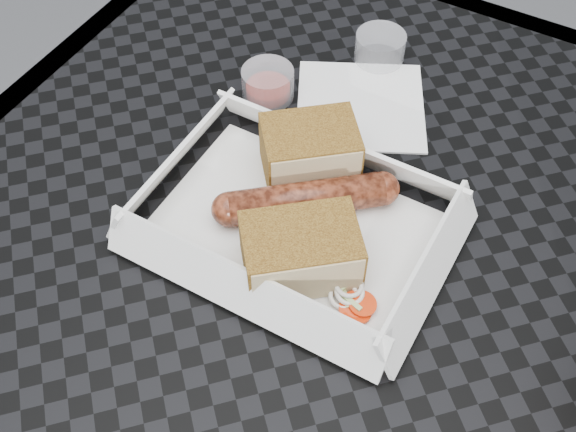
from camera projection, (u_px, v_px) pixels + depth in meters
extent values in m
cube|color=black|center=(358.00, 292.00, 0.57)|extent=(0.80, 0.80, 0.01)
cube|color=black|center=(514.00, 30.00, 0.78)|extent=(0.80, 0.03, 0.03)
cylinder|color=black|center=(240.00, 160.00, 1.16)|extent=(0.03, 0.03, 0.73)
cube|color=white|center=(294.00, 228.00, 0.60)|extent=(0.22, 0.15, 0.00)
cylinder|color=brown|center=(306.00, 199.00, 0.60)|extent=(0.12, 0.10, 0.03)
sphere|color=brown|center=(382.00, 189.00, 0.60)|extent=(0.03, 0.03, 0.03)
sphere|color=brown|center=(229.00, 209.00, 0.59)|extent=(0.03, 0.03, 0.03)
cube|color=brown|center=(310.00, 151.00, 0.61)|extent=(0.10, 0.09, 0.05)
cube|color=brown|center=(301.00, 251.00, 0.55)|extent=(0.11, 0.10, 0.05)
cylinder|color=red|center=(344.00, 292.00, 0.56)|extent=(0.02, 0.02, 0.00)
torus|color=white|center=(350.00, 302.00, 0.55)|extent=(0.02, 0.02, 0.00)
cube|color=#B2D17F|center=(358.00, 296.00, 0.55)|extent=(0.02, 0.02, 0.00)
cube|color=white|center=(361.00, 105.00, 0.69)|extent=(0.16, 0.16, 0.00)
cylinder|color=maroon|center=(268.00, 83.00, 0.69)|extent=(0.05, 0.05, 0.03)
cylinder|color=silver|center=(380.00, 48.00, 0.72)|extent=(0.05, 0.05, 0.03)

